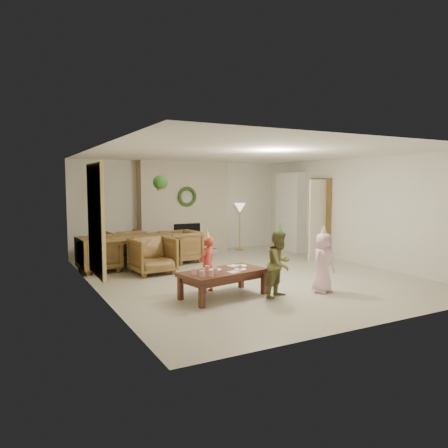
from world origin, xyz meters
TOP-DOWN VIEW (x-y plane):
  - floor at (0.00, 0.00)m, footprint 7.00×7.00m
  - ceiling at (0.00, 0.00)m, footprint 7.00×7.00m
  - wall_back at (0.00, 3.50)m, footprint 7.00×0.00m
  - wall_front at (0.00, -3.50)m, footprint 7.00×0.00m
  - wall_left at (-3.00, 0.00)m, footprint 0.00×7.00m
  - wall_right at (3.00, 0.00)m, footprint 0.00×7.00m
  - fireplace_mass at (0.00, 3.30)m, footprint 2.50×0.40m
  - fireplace_hearth at (0.00, 2.95)m, footprint 1.60×0.30m
  - fireplace_firebox at (0.00, 3.12)m, footprint 0.75×0.12m
  - fireplace_wreath at (0.00, 3.07)m, footprint 0.54×0.10m
  - floor_lamp_base at (1.59, 3.00)m, footprint 0.25×0.25m
  - floor_lamp_post at (1.59, 3.00)m, footprint 0.03×0.03m
  - floor_lamp_shade at (1.59, 3.00)m, footprint 0.32×0.32m
  - bookshelf_carcass at (2.84, 2.30)m, footprint 0.30×1.00m
  - bookshelf_shelf_a at (2.82, 2.30)m, footprint 0.30×0.92m
  - bookshelf_shelf_b at (2.82, 2.30)m, footprint 0.30×0.92m
  - bookshelf_shelf_c at (2.82, 2.30)m, footprint 0.30×0.92m
  - bookshelf_shelf_d at (2.82, 2.30)m, footprint 0.30×0.92m
  - books_row_lower at (2.80, 2.15)m, footprint 0.20×0.40m
  - books_row_mid at (2.80, 2.35)m, footprint 0.20×0.44m
  - books_row_upper at (2.80, 2.20)m, footprint 0.20×0.36m
  - door_frame at (2.96, 1.20)m, footprint 0.05×0.86m
  - door_leaf at (2.58, 0.82)m, footprint 0.77×0.32m
  - curtain_panel at (-2.96, 0.20)m, footprint 0.06×1.20m
  - dining_table at (-1.71, 1.94)m, footprint 2.07×1.26m
  - dining_chair_near at (-1.64, 1.07)m, footprint 0.89×0.91m
  - dining_chair_far at (-1.78, 2.81)m, footprint 0.89×0.91m
  - dining_chair_left at (-2.58, 1.87)m, footprint 0.91×0.89m
  - dining_chair_right at (-0.62, 2.03)m, footprint 0.91×0.89m
  - hanging_plant_cord at (-1.30, 1.50)m, footprint 0.01×0.01m
  - hanging_plant_pot at (-1.30, 1.50)m, footprint 0.16×0.16m
  - hanging_plant_foliage at (-1.30, 1.50)m, footprint 0.32×0.32m
  - coffee_table_top at (-1.20, -1.26)m, footprint 1.56×0.99m
  - coffee_table_apron at (-1.20, -1.26)m, footprint 1.43×0.86m
  - coffee_leg_fl at (-1.79, -1.67)m, footprint 0.09×0.09m
  - coffee_leg_fr at (-0.50, -1.42)m, footprint 0.09×0.09m
  - coffee_leg_bl at (-1.90, -1.09)m, footprint 0.09×0.09m
  - coffee_leg_br at (-0.61, -0.84)m, footprint 0.09×0.09m
  - cup_a at (-1.71, -1.53)m, footprint 0.09×0.09m
  - cup_b at (-1.76, -1.31)m, footprint 0.09×0.09m
  - cup_c at (-1.57, -1.56)m, footprint 0.09×0.09m
  - cup_d at (-1.61, -1.34)m, footprint 0.09×0.09m
  - cup_e at (-1.43, -1.44)m, footprint 0.09×0.09m
  - cup_f at (-1.48, -1.22)m, footprint 0.09×0.09m
  - plate_a at (-1.28, -1.14)m, footprint 0.24×0.24m
  - plate_b at (-0.90, -1.32)m, footprint 0.24×0.24m
  - plate_c at (-0.73, -1.05)m, footprint 0.24×0.24m
  - food_scoop at (-0.90, -1.32)m, footprint 0.09×0.09m
  - napkin_left at (-1.10, -1.45)m, footprint 0.20×0.20m
  - napkin_right at (-0.85, -0.99)m, footprint 0.20×0.20m
  - child_red at (-1.30, -0.85)m, footprint 0.43×0.38m
  - party_hat_red at (-1.30, -0.85)m, footprint 0.16×0.16m
  - child_plaid at (-0.37, -1.71)m, footprint 0.67×0.61m
  - party_hat_plaid at (-0.37, -1.71)m, footprint 0.14×0.14m
  - child_pink at (0.49, -1.80)m, footprint 0.57×0.43m
  - party_hat_pink at (0.49, -1.80)m, footprint 0.14×0.14m

SIDE VIEW (x-z plane):
  - floor at x=0.00m, z-range 0.00..0.00m
  - floor_lamp_base at x=1.59m, z-range 0.00..0.03m
  - fireplace_hearth at x=0.00m, z-range 0.00..0.12m
  - coffee_leg_fl at x=-1.79m, z-range 0.00..0.38m
  - coffee_leg_fr at x=-0.50m, z-range 0.00..0.38m
  - coffee_leg_bl at x=-1.90m, z-range 0.00..0.38m
  - coffee_leg_br at x=-0.61m, z-range 0.00..0.38m
  - coffee_table_apron at x=-1.20m, z-range 0.29..0.38m
  - dining_table at x=-1.71m, z-range 0.00..0.70m
  - dining_chair_near at x=-1.64m, z-range 0.00..0.77m
  - dining_chair_far at x=-1.78m, z-range 0.00..0.77m
  - dining_chair_left at x=-2.58m, z-range 0.00..0.77m
  - dining_chair_right at x=-0.62m, z-range 0.00..0.77m
  - coffee_table_top at x=-1.20m, z-range 0.38..0.45m
  - napkin_left at x=-1.10m, z-range 0.45..0.45m
  - napkin_right at x=-0.85m, z-range 0.45..0.45m
  - fireplace_firebox at x=0.00m, z-range 0.07..0.82m
  - bookshelf_shelf_a at x=2.82m, z-range 0.43..0.47m
  - plate_a at x=-1.28m, z-range 0.45..0.46m
  - plate_b at x=-0.90m, z-range 0.45..0.46m
  - plate_c at x=-0.73m, z-range 0.45..0.46m
  - child_red at x=-1.30m, z-range 0.00..0.98m
  - food_scoop at x=-0.90m, z-range 0.46..0.53m
  - cup_a at x=-1.71m, z-range 0.45..0.55m
  - cup_b at x=-1.76m, z-range 0.45..0.55m
  - cup_c at x=-1.57m, z-range 0.45..0.55m
  - cup_d at x=-1.61m, z-range 0.45..0.55m
  - cup_e at x=-1.43m, z-range 0.45..0.55m
  - cup_f at x=-1.48m, z-range 0.45..0.55m
  - child_pink at x=0.49m, z-range 0.00..1.05m
  - child_plaid at x=-0.37m, z-range 0.00..1.12m
  - books_row_lower at x=2.80m, z-range 0.47..0.71m
  - floor_lamp_post at x=1.59m, z-range 0.02..1.23m
  - bookshelf_shelf_b at x=2.82m, z-range 0.83..0.86m
  - books_row_mid at x=2.80m, z-range 0.87..1.11m
  - door_leaf at x=2.58m, z-range 0.00..2.00m
  - party_hat_red at x=-1.30m, z-range 0.93..1.11m
  - door_frame at x=2.96m, z-range 0.00..2.04m
  - party_hat_pink at x=0.49m, z-range 0.99..1.18m
  - bookshelf_carcass at x=2.84m, z-range 0.00..2.20m
  - party_hat_plaid at x=-0.37m, z-range 1.07..1.25m
  - floor_lamp_shade at x=1.59m, z-range 1.08..1.35m
  - wall_back at x=0.00m, z-range -2.25..4.75m
  - wall_front at x=0.00m, z-range -2.25..4.75m
  - wall_left at x=-3.00m, z-range -2.25..4.75m
  - wall_right at x=3.00m, z-range -2.25..4.75m
  - fireplace_mass at x=0.00m, z-range 0.00..2.50m
  - bookshelf_shelf_c at x=2.82m, z-range 1.24..1.26m
  - curtain_panel at x=-2.96m, z-range 0.25..2.25m
  - books_row_upper at x=2.80m, z-range 1.27..1.49m
  - fireplace_wreath at x=0.00m, z-range 1.28..1.82m
  - bookshelf_shelf_d at x=2.82m, z-range 1.64..1.66m
  - hanging_plant_pot at x=-1.30m, z-range 1.74..1.86m
  - hanging_plant_foliage at x=-1.30m, z-range 1.76..2.08m
  - hanging_plant_cord at x=-1.30m, z-range 1.80..2.50m
  - ceiling at x=0.00m, z-range 2.50..2.50m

